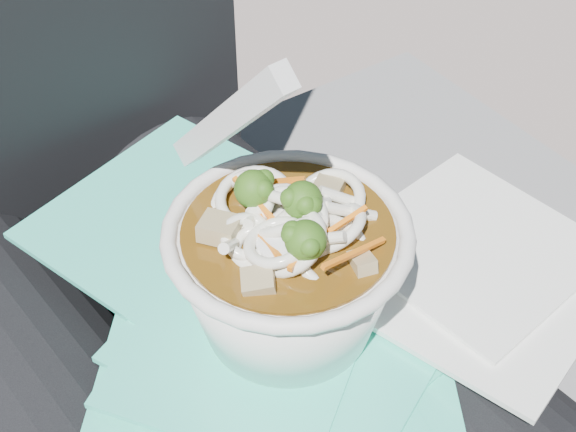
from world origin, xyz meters
TOP-DOWN VIEW (x-y plane):
  - person_body at (-0.00, 0.09)m, footprint 0.34×0.94m
  - plastic_bag at (0.02, 0.01)m, footprint 0.29×0.37m
  - napkins at (0.15, -0.04)m, footprint 0.17×0.17m
  - udon_bowl at (0.04, 0.00)m, footprint 0.15×0.16m

SIDE VIEW (x-z plane):
  - person_body at x=0.00m, z-range 0.06..1.09m
  - plastic_bag at x=0.02m, z-range 0.64..0.65m
  - napkins at x=0.15m, z-range 0.65..0.66m
  - udon_bowl at x=0.04m, z-range 0.61..0.79m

